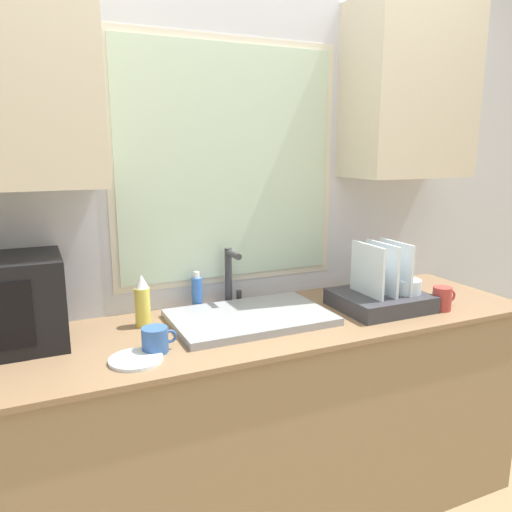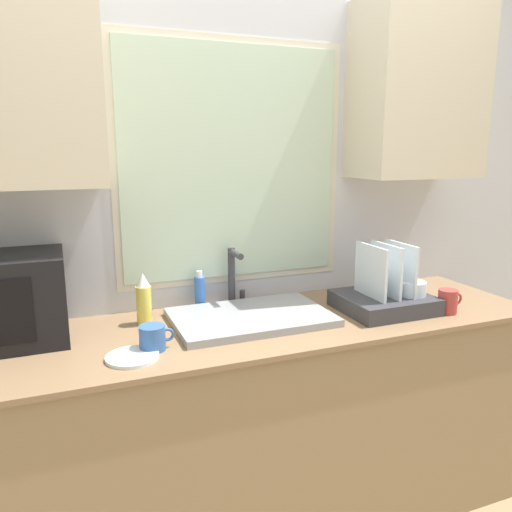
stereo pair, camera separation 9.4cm
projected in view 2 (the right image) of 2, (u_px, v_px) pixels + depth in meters
The scene contains 11 objects.
countertop at pixel (260, 423), 2.10m from camera, with size 2.37×0.67×0.90m.
wall_back at pixel (234, 186), 2.17m from camera, with size 6.00×0.38×2.60m.
sink_basin at pixel (251, 317), 2.01m from camera, with size 0.63×0.41×0.03m.
faucet at pixel (234, 273), 2.19m from camera, with size 0.08×0.14×0.26m.
microwave at pixel (4, 300), 1.76m from camera, with size 0.42×0.33×0.32m.
dish_rack at pixel (386, 296), 2.13m from camera, with size 0.37×0.33×0.29m.
spray_bottle at pixel (144, 300), 1.96m from camera, with size 0.06×0.06×0.21m.
soap_bottle at pixel (200, 291), 2.17m from camera, with size 0.05×0.05×0.17m.
mug_near_sink at pixel (153, 338), 1.72m from camera, with size 0.12×0.09×0.09m.
mug_by_rack at pixel (448, 301), 2.10m from camera, with size 0.12×0.08×0.10m.
small_plate at pixel (132, 357), 1.65m from camera, with size 0.18×0.18×0.01m.
Camera 2 is at (-0.72, -1.44, 1.59)m, focal length 35.00 mm.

